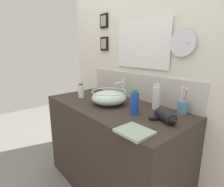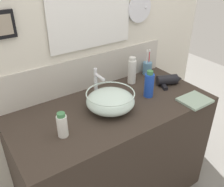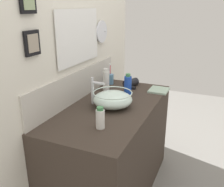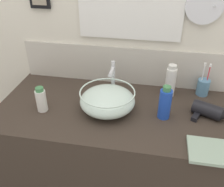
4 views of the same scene
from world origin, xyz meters
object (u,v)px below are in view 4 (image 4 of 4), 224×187
at_px(hair_drier, 210,111).
at_px(lotion_bottle, 165,103).
at_px(glass_bowl_sink, 107,100).
at_px(toothbrush_cup, 203,87).
at_px(hand_towel, 210,151).
at_px(faucet, 113,77).
at_px(shampoo_bottle, 170,81).
at_px(soap_dispenser, 41,100).

bearing_deg(hair_drier, lotion_bottle, -169.48).
xyz_separation_m(glass_bowl_sink, hair_drier, (0.55, 0.03, -0.03)).
bearing_deg(hair_drier, toothbrush_cup, 92.43).
bearing_deg(toothbrush_cup, hand_towel, -92.35).
distance_m(glass_bowl_sink, hair_drier, 0.55).
bearing_deg(glass_bowl_sink, lotion_bottle, -1.90).
bearing_deg(faucet, hand_towel, -37.60).
height_order(hair_drier, lotion_bottle, lotion_bottle).
bearing_deg(shampoo_bottle, soap_dispenser, -157.84).
height_order(glass_bowl_sink, faucet, faucet).
bearing_deg(soap_dispenser, lotion_bottle, 5.05).
xyz_separation_m(toothbrush_cup, lotion_bottle, (-0.23, -0.27, 0.04)).
bearing_deg(glass_bowl_sink, hair_drier, 3.58).
xyz_separation_m(soap_dispenser, shampoo_bottle, (0.69, 0.28, 0.03)).
xyz_separation_m(glass_bowl_sink, toothbrush_cup, (0.54, 0.26, -0.01)).
bearing_deg(faucet, soap_dispenser, -147.27).
bearing_deg(glass_bowl_sink, shampoo_bottle, 32.28).
distance_m(faucet, hair_drier, 0.57).
xyz_separation_m(glass_bowl_sink, hand_towel, (0.52, -0.24, -0.06)).
relative_size(glass_bowl_sink, soap_dispenser, 2.09).
bearing_deg(toothbrush_cup, shampoo_bottle, -165.85).
xyz_separation_m(faucet, hair_drier, (0.55, -0.13, -0.09)).
relative_size(toothbrush_cup, hand_towel, 1.08).
height_order(hair_drier, hand_towel, hair_drier).
distance_m(hair_drier, shampoo_bottle, 0.28).
bearing_deg(hand_towel, toothbrush_cup, 87.65).
relative_size(soap_dispenser, hand_towel, 0.75).
bearing_deg(hand_towel, hair_drier, 83.65).
relative_size(glass_bowl_sink, toothbrush_cup, 1.45).
relative_size(faucet, shampoo_bottle, 1.06).
bearing_deg(hand_towel, lotion_bottle, 132.46).
distance_m(toothbrush_cup, lotion_bottle, 0.36).
bearing_deg(faucet, lotion_bottle, -28.85).
relative_size(glass_bowl_sink, hand_towel, 1.56).
bearing_deg(lotion_bottle, faucet, 151.15).
distance_m(soap_dispenser, lotion_bottle, 0.67).
bearing_deg(shampoo_bottle, lotion_bottle, -97.66).
height_order(glass_bowl_sink, soap_dispenser, soap_dispenser).
xyz_separation_m(glass_bowl_sink, shampoo_bottle, (0.34, 0.21, 0.03)).
xyz_separation_m(shampoo_bottle, hand_towel, (0.18, -0.45, -0.09)).
xyz_separation_m(hair_drier, shampoo_bottle, (-0.21, 0.18, 0.06)).
xyz_separation_m(faucet, toothbrush_cup, (0.54, 0.10, -0.07)).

